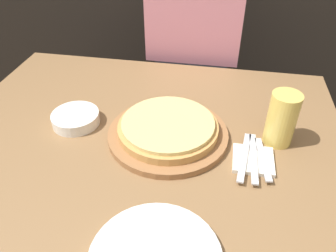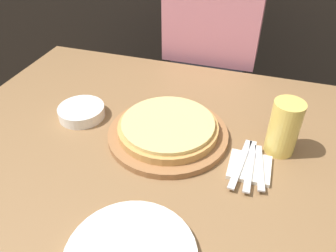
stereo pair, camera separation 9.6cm
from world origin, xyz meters
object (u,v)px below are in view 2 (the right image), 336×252
pizza_on_board (168,130)px  dinner_knife (250,164)px  side_bowl (82,112)px  spoon (260,166)px  fork (241,162)px  beer_glass (284,126)px  diner_person (209,74)px

pizza_on_board → dinner_knife: size_ratio=1.79×
side_bowl → spoon: (0.57, -0.07, -0.00)m
fork → spoon: (0.05, 0.00, 0.00)m
spoon → fork: bearing=180.0°
side_bowl → fork: 0.52m
beer_glass → dinner_knife: (-0.07, -0.10, -0.07)m
beer_glass → fork: bearing=-134.2°
pizza_on_board → spoon: pizza_on_board is taller
fork → beer_glass: bearing=45.8°
dinner_knife → pizza_on_board: bearing=166.5°
fork → side_bowl: bearing=171.8°
pizza_on_board → beer_glass: bearing=6.8°
side_bowl → fork: bearing=-8.2°
pizza_on_board → diner_person: size_ratio=0.26×
side_bowl → spoon: 0.57m
diner_person → dinner_knife: bearing=-70.3°
pizza_on_board → diner_person: bearing=89.7°
side_bowl → dinner_knife: (0.54, -0.07, -0.00)m
spoon → diner_person: bearing=111.5°
diner_person → side_bowl: bearing=-116.2°
diner_person → spoon: bearing=-68.5°
dinner_knife → diner_person: size_ratio=0.15×
spoon → dinner_knife: bearing=180.0°
fork → spoon: size_ratio=1.17×
beer_glass → diner_person: (-0.31, 0.59, -0.20)m
pizza_on_board → fork: (0.22, -0.06, -0.01)m
pizza_on_board → spoon: (0.27, -0.06, -0.01)m
diner_person → beer_glass: bearing=-61.8°
dinner_knife → side_bowl: bearing=172.2°
pizza_on_board → spoon: size_ratio=2.10×
pizza_on_board → side_bowl: bearing=177.0°
beer_glass → spoon: beer_glass is taller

